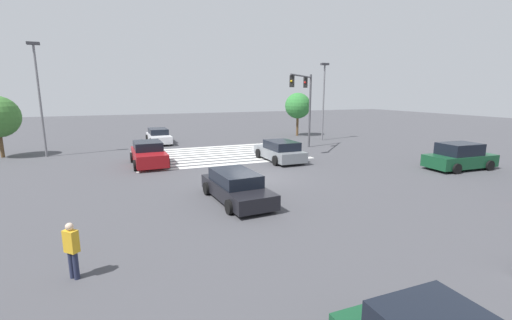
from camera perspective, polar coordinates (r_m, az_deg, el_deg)
The scene contains 12 objects.
ground_plane at distance 19.50m, azimuth 0.00°, elevation -2.99°, with size 122.02×122.02×0.00m, color #47474C.
crosswalk_markings at distance 26.86m, azimuth -6.41°, elevation 0.91°, with size 12.48×8.20×0.01m.
traffic_signal_mast at distance 28.70m, azimuth 8.18°, elevation 10.55°, with size 4.20×4.20×6.27m.
car_0 at distance 24.25m, azimuth 4.01°, elevation 1.49°, with size 2.23×4.70×1.45m.
car_1 at distance 33.88m, azimuth -15.91°, elevation 3.85°, with size 2.13×4.93×1.38m.
car_2 at distance 25.15m, azimuth 30.81°, elevation 0.44°, with size 4.49×2.33×1.66m.
car_3 at distance 15.39m, azimuth -3.31°, elevation -4.48°, with size 2.29×4.86×1.31m.
car_6 at distance 23.92m, azimuth -17.45°, elevation 0.96°, with size 2.28×4.69×1.55m.
pedestrian at distance 10.29m, azimuth -28.35°, elevation -12.81°, with size 0.41×0.41×1.54m.
street_light_pole_a at distance 29.93m, azimuth -32.48°, elevation 9.83°, with size 0.80×0.36×8.29m.
street_light_pole_b at distance 35.02m, azimuth 11.21°, elevation 10.68°, with size 0.80×0.36×7.56m.
tree_corner_b at distance 38.32m, azimuth 6.98°, elevation 8.95°, with size 2.80×2.80×4.72m.
Camera 1 is at (7.12, 17.50, 4.81)m, focal length 24.00 mm.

